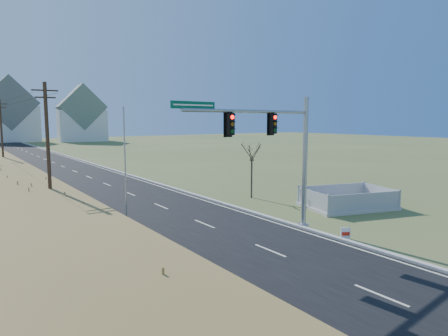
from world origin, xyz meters
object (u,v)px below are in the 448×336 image
fence_enclosure (347,204)px  flagpole (126,182)px  bare_tree (252,151)px  traffic_signal_mast (284,151)px  open_sign (345,234)px

fence_enclosure → flagpole: size_ratio=0.99×
fence_enclosure → bare_tree: bearing=132.8°
fence_enclosure → flagpole: 15.90m
traffic_signal_mast → open_sign: size_ratio=14.42×
bare_tree → open_sign: bearing=-104.7°
traffic_signal_mast → open_sign: 5.46m
traffic_signal_mast → flagpole: bearing=134.3°
fence_enclosure → open_sign: fence_enclosure is taller
traffic_signal_mast → fence_enclosure: size_ratio=1.36×
traffic_signal_mast → flagpole: size_ratio=1.35×
traffic_signal_mast → bare_tree: 10.36m
open_sign → flagpole: flagpole is taller
bare_tree → fence_enclosure: bearing=-63.1°
open_sign → bare_tree: bare_tree is taller
flagpole → open_sign: bearing=-43.5°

